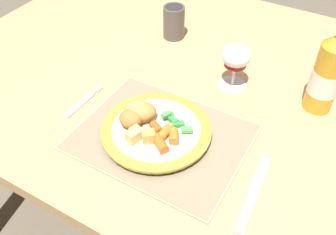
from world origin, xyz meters
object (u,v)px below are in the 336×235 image
table_knife (251,200)px  drinking_cup (174,21)px  fork (82,103)px  dinner_plate (156,131)px  wine_glass (236,58)px  dining_table (198,98)px  bottle (328,73)px

table_knife → drinking_cup: (-0.42, 0.45, 0.05)m
fork → table_knife: 0.47m
dinner_plate → drinking_cup: bearing=114.0°
fork → drinking_cup: size_ratio=1.39×
table_knife → wine_glass: wine_glass is taller
dining_table → drinking_cup: 0.25m
dining_table → table_knife: bearing=-49.3°
table_knife → bottle: (0.04, 0.34, 0.10)m
wine_glass → bottle: (0.21, 0.02, 0.02)m
wine_glass → drinking_cup: 0.29m
table_knife → wine_glass: size_ratio=1.64×
wine_glass → bottle: bearing=6.7°
dining_table → bottle: (0.30, 0.03, 0.18)m
dinner_plate → wine_glass: (0.08, 0.26, 0.07)m
fork → drinking_cup: 0.40m
drinking_cup → dinner_plate: bearing=-66.0°
wine_glass → drinking_cup: size_ratio=1.23×
dinner_plate → drinking_cup: size_ratio=2.51×
wine_glass → fork: bearing=-138.9°
wine_glass → drinking_cup: bearing=151.9°
dinner_plate → table_knife: bearing=-12.9°
fork → wine_glass: (0.29, 0.26, 0.08)m
dining_table → fork: 0.33m
dining_table → bottle: bottle is taller
dining_table → bottle: bearing=6.1°
dinner_plate → fork: (-0.22, 0.00, -0.01)m
fork → wine_glass: wine_glass is taller
dinner_plate → wine_glass: 0.28m
wine_glass → bottle: 0.21m
dinner_plate → fork: bearing=179.7°
fork → bottle: 0.59m
table_knife → wine_glass: 0.37m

